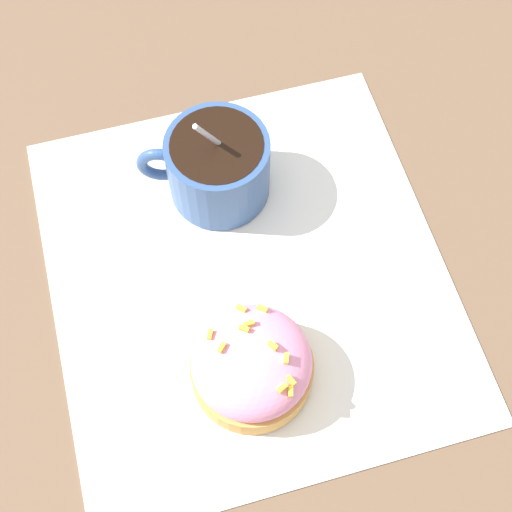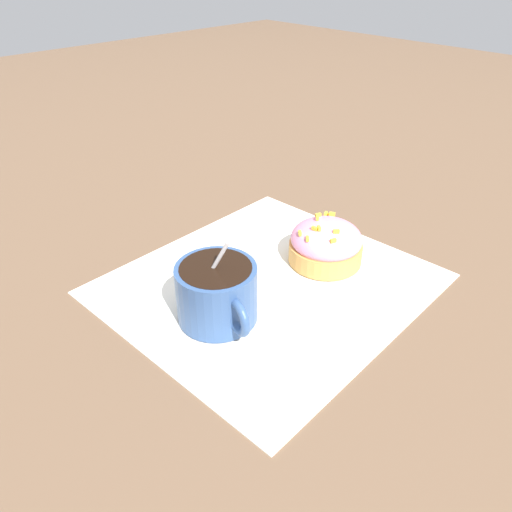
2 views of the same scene
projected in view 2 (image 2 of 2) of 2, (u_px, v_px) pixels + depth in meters
ground_plane at (269, 284)px, 0.57m from camera, size 3.00×3.00×0.00m
paper_napkin at (269, 283)px, 0.57m from camera, size 0.35×0.32×0.00m
coffee_cup at (217, 291)px, 0.50m from camera, size 0.08×0.10×0.10m
frosted_pastry at (326, 244)px, 0.59m from camera, size 0.09×0.09×0.06m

